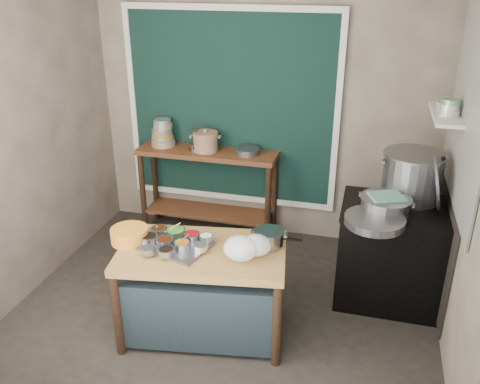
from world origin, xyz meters
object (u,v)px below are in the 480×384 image
(utensil_cup, at_px, (195,147))
(saucepan, at_px, (269,238))
(condiment_tray, at_px, (174,245))
(steamer, at_px, (385,205))
(prep_table, at_px, (203,291))
(yellow_basin, at_px, (130,235))
(stove_block, at_px, (393,255))
(ceramic_crock, at_px, (206,142))
(stock_pot, at_px, (412,176))
(back_counter, at_px, (208,192))

(utensil_cup, bearing_deg, saucepan, -51.86)
(condiment_tray, distance_m, saucepan, 0.72)
(condiment_tray, height_order, steamer, steamer)
(prep_table, xyz_separation_m, yellow_basin, (-0.57, -0.03, 0.43))
(stove_block, height_order, yellow_basin, yellow_basin)
(utensil_cup, bearing_deg, steamer, -23.50)
(prep_table, distance_m, steamer, 1.60)
(ceramic_crock, bearing_deg, stock_pot, -14.49)
(stove_block, height_order, steamer, steamer)
(back_counter, height_order, stock_pot, stock_pot)
(ceramic_crock, xyz_separation_m, steamer, (1.79, -0.85, -0.09))
(prep_table, bearing_deg, back_counter, 97.72)
(back_counter, relative_size, condiment_tray, 2.83)
(condiment_tray, distance_m, yellow_basin, 0.36)
(condiment_tray, relative_size, utensil_cup, 3.81)
(yellow_basin, bearing_deg, utensil_cup, 90.79)
(utensil_cup, distance_m, stock_pot, 2.16)
(stove_block, height_order, ceramic_crock, ceramic_crock)
(prep_table, relative_size, condiment_tray, 2.44)
(prep_table, height_order, stove_block, stove_block)
(utensil_cup, bearing_deg, stove_block, -19.04)
(condiment_tray, distance_m, steamer, 1.70)
(steamer, bearing_deg, stove_block, 47.64)
(condiment_tray, bearing_deg, stove_block, 27.81)
(utensil_cup, bearing_deg, prep_table, -69.01)
(saucepan, relative_size, ceramic_crock, 0.87)
(stove_block, xyz_separation_m, condiment_tray, (-1.64, -0.87, 0.34))
(saucepan, relative_size, steamer, 0.57)
(saucepan, height_order, ceramic_crock, ceramic_crock)
(prep_table, distance_m, condiment_tray, 0.44)
(back_counter, xyz_separation_m, stove_block, (1.90, -0.73, -0.05))
(stove_block, height_order, saucepan, saucepan)
(ceramic_crock, bearing_deg, yellow_basin, -93.08)
(yellow_basin, distance_m, ceramic_crock, 1.61)
(condiment_tray, bearing_deg, back_counter, 99.23)
(yellow_basin, height_order, utensil_cup, utensil_cup)
(yellow_basin, xyz_separation_m, utensil_cup, (-0.02, 1.57, 0.18))
(back_counter, bearing_deg, stock_pot, -14.93)
(back_counter, bearing_deg, yellow_basin, -93.37)
(condiment_tray, distance_m, stock_pot, 2.05)
(back_counter, relative_size, ceramic_crock, 5.41)
(stove_block, height_order, utensil_cup, utensil_cup)
(condiment_tray, bearing_deg, yellow_basin, -178.10)
(yellow_basin, distance_m, steamer, 2.03)
(back_counter, bearing_deg, utensil_cup, -163.74)
(steamer, bearing_deg, stock_pot, 59.18)
(prep_table, bearing_deg, stock_pot, 25.91)
(back_counter, distance_m, stock_pot, 2.14)
(stove_block, relative_size, steamer, 2.17)
(back_counter, height_order, yellow_basin, back_counter)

